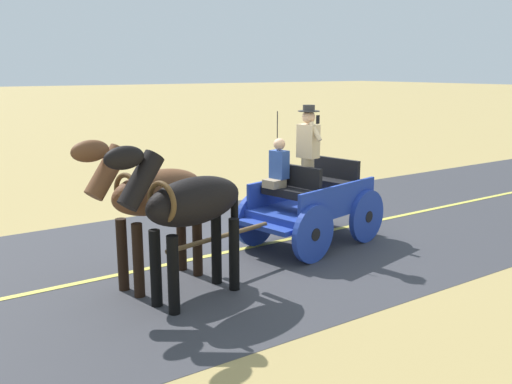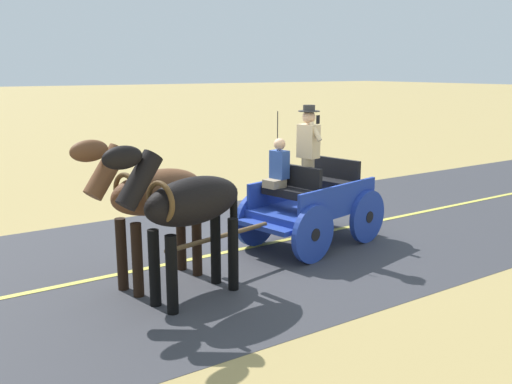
# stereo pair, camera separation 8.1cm
# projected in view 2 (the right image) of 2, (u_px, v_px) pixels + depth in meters

# --- Properties ---
(ground_plane) EXTENTS (200.00, 200.00, 0.00)m
(ground_plane) POSITION_uv_depth(u_px,v_px,m) (274.00, 243.00, 10.06)
(ground_plane) COLOR tan
(road_surface) EXTENTS (6.29, 160.00, 0.01)m
(road_surface) POSITION_uv_depth(u_px,v_px,m) (274.00, 243.00, 10.06)
(road_surface) COLOR #38383D
(road_surface) RESTS_ON ground
(road_centre_stripe) EXTENTS (0.12, 160.00, 0.00)m
(road_centre_stripe) POSITION_uv_depth(u_px,v_px,m) (274.00, 242.00, 10.06)
(road_centre_stripe) COLOR #DBCC4C
(road_centre_stripe) RESTS_ON road_surface
(horse_drawn_carriage) EXTENTS (1.89, 4.51, 2.50)m
(horse_drawn_carriage) POSITION_uv_depth(u_px,v_px,m) (310.00, 200.00, 9.78)
(horse_drawn_carriage) COLOR #1E3899
(horse_drawn_carriage) RESTS_ON ground
(horse_near_side) EXTENTS (0.91, 2.15, 2.21)m
(horse_near_side) POSITION_uv_depth(u_px,v_px,m) (187.00, 206.00, 7.30)
(horse_near_side) COLOR black
(horse_near_side) RESTS_ON ground
(horse_off_side) EXTENTS (0.94, 2.14, 2.21)m
(horse_off_side) POSITION_uv_depth(u_px,v_px,m) (152.00, 196.00, 7.84)
(horse_off_side) COLOR brown
(horse_off_side) RESTS_ON ground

